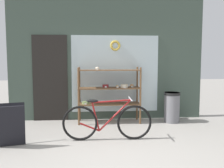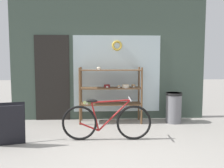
{
  "view_description": "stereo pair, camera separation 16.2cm",
  "coord_description": "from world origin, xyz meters",
  "px_view_note": "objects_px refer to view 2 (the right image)",
  "views": [
    {
      "loc": [
        -0.39,
        -3.51,
        1.51
      ],
      "look_at": [
        0.01,
        1.39,
        1.02
      ],
      "focal_mm": 40.0,
      "sensor_mm": 36.0,
      "label": 1
    },
    {
      "loc": [
        -0.23,
        -3.52,
        1.51
      ],
      "look_at": [
        0.01,
        1.39,
        1.02
      ],
      "focal_mm": 40.0,
      "sensor_mm": 36.0,
      "label": 2
    }
  ],
  "objects_px": {
    "sandwich_board": "(9,124)",
    "bicycle": "(106,121)",
    "trash_bin": "(174,107)",
    "display_case": "(111,89)"
  },
  "relations": [
    {
      "from": "sandwich_board",
      "to": "bicycle",
      "type": "bearing_deg",
      "value": -7.75
    },
    {
      "from": "sandwich_board",
      "to": "trash_bin",
      "type": "distance_m",
      "value": 3.63
    },
    {
      "from": "display_case",
      "to": "trash_bin",
      "type": "bearing_deg",
      "value": -4.41
    },
    {
      "from": "bicycle",
      "to": "trash_bin",
      "type": "distance_m",
      "value": 2.04
    },
    {
      "from": "display_case",
      "to": "sandwich_board",
      "type": "distance_m",
      "value": 2.43
    },
    {
      "from": "bicycle",
      "to": "trash_bin",
      "type": "bearing_deg",
      "value": 37.67
    },
    {
      "from": "display_case",
      "to": "sandwich_board",
      "type": "height_order",
      "value": "display_case"
    },
    {
      "from": "bicycle",
      "to": "sandwich_board",
      "type": "height_order",
      "value": "bicycle"
    },
    {
      "from": "bicycle",
      "to": "trash_bin",
      "type": "xyz_separation_m",
      "value": [
        1.64,
        1.21,
        0.04
      ]
    },
    {
      "from": "display_case",
      "to": "sandwich_board",
      "type": "relative_size",
      "value": 2.03
    }
  ]
}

